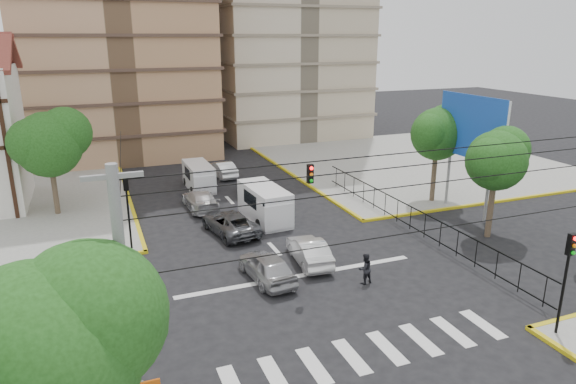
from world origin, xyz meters
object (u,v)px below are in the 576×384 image
traffic_light_nw (127,200)px  van_right_lane (266,205)px  car_silver_front_left (267,266)px  van_left_lane (199,177)px  car_white_front_right (309,251)px  traffic_light_se (567,267)px  pedestrian_crosswalk (365,269)px

traffic_light_nw → van_right_lane: traffic_light_nw is taller
traffic_light_nw → car_silver_front_left: size_ratio=1.01×
van_left_lane → van_right_lane: bearing=-74.9°
car_silver_front_left → car_white_front_right: car_silver_front_left is taller
van_left_lane → car_silver_front_left: van_left_lane is taller
van_right_lane → car_silver_front_left: (-2.80, -8.25, -0.39)m
van_left_lane → car_silver_front_left: 17.25m
traffic_light_se → pedestrian_crosswalk: (-5.06, 7.06, -2.31)m
traffic_light_se → car_white_front_right: traffic_light_se is taller
traffic_light_se → traffic_light_nw: bearing=135.0°
car_white_front_right → pedestrian_crosswalk: bearing=122.0°
traffic_light_se → traffic_light_nw: size_ratio=1.00×
traffic_light_nw → van_left_lane: bearing=59.8°
traffic_light_nw → car_white_front_right: (8.92, -5.28, -2.41)m
van_left_lane → pedestrian_crosswalk: size_ratio=2.88×
car_silver_front_left → car_white_front_right: 3.04m
traffic_light_nw → car_white_front_right: traffic_light_nw is taller
van_right_lane → pedestrian_crosswalk: 10.52m
traffic_light_se → van_left_lane: bearing=109.3°
traffic_light_se → van_right_lane: size_ratio=0.83×
traffic_light_se → car_white_front_right: 12.53m
pedestrian_crosswalk → traffic_light_se: bearing=117.5°
van_right_lane → car_silver_front_left: 8.72m
traffic_light_nw → car_silver_front_left: traffic_light_nw is taller
car_silver_front_left → pedestrian_crosswalk: 4.94m
car_silver_front_left → car_white_front_right: size_ratio=1.02×
van_left_lane → traffic_light_se: bearing=-71.5°
van_left_lane → pedestrian_crosswalk: (4.22, -19.39, -0.20)m
car_silver_front_left → car_white_front_right: bearing=-163.7°
traffic_light_se → car_silver_front_left: size_ratio=1.01×
traffic_light_se → van_right_lane: (-6.71, 17.45, -1.98)m
van_right_lane → traffic_light_se: bearing=-73.0°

